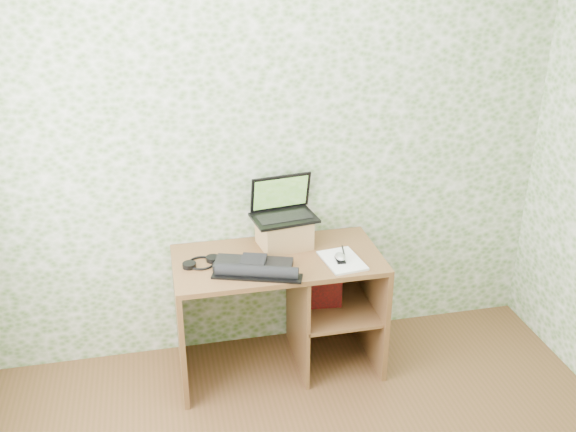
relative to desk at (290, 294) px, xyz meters
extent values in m
plane|color=silver|center=(-0.08, 0.28, 0.82)|extent=(3.50, 0.00, 3.50)
cube|color=brown|center=(-0.08, -0.03, 0.25)|extent=(1.20, 0.60, 0.03)
cube|color=brown|center=(-0.66, -0.03, -0.12)|extent=(0.03, 0.60, 0.72)
cube|color=brown|center=(0.51, -0.03, -0.12)|extent=(0.03, 0.60, 0.72)
cube|color=brown|center=(0.04, -0.03, -0.12)|extent=(0.02, 0.56, 0.72)
cube|color=brown|center=(0.27, -0.03, -0.10)|extent=(0.46, 0.56, 0.02)
cube|color=brown|center=(0.28, 0.26, -0.12)|extent=(0.48, 0.02, 0.72)
cube|color=#A38049|center=(-0.01, 0.12, 0.36)|extent=(0.32, 0.28, 0.17)
cube|color=black|center=(-0.01, 0.12, 0.45)|extent=(0.40, 0.30, 0.02)
cube|color=black|center=(-0.01, 0.11, 0.46)|extent=(0.33, 0.18, 0.00)
cube|color=black|center=(-0.01, 0.22, 0.57)|extent=(0.37, 0.11, 0.23)
cube|color=#204F16|center=(-0.01, 0.21, 0.57)|extent=(0.33, 0.09, 0.19)
cube|color=black|center=(-0.23, -0.11, 0.29)|extent=(0.46, 0.29, 0.03)
cube|color=black|center=(-0.23, -0.11, 0.30)|extent=(0.18, 0.18, 0.05)
cylinder|color=black|center=(-0.23, -0.22, 0.30)|extent=(0.45, 0.21, 0.07)
cube|color=black|center=(-0.23, -0.23, 0.27)|extent=(0.50, 0.25, 0.01)
torus|color=black|center=(-0.52, -0.01, 0.28)|extent=(0.20, 0.20, 0.01)
cylinder|color=black|center=(-0.58, -0.04, 0.28)|extent=(0.08, 0.08, 0.03)
cylinder|color=black|center=(-0.45, 0.01, 0.28)|extent=(0.08, 0.08, 0.03)
cube|color=white|center=(0.27, -0.15, 0.28)|extent=(0.24, 0.31, 0.01)
ellipsoid|color=silver|center=(0.26, -0.16, 0.30)|extent=(0.06, 0.10, 0.03)
cylinder|color=black|center=(0.30, -0.07, 0.29)|extent=(0.03, 0.14, 0.01)
cube|color=maroon|center=(0.20, -0.03, 0.04)|extent=(0.23, 0.09, 0.27)
camera|label=1|loc=(-0.71, -3.23, 2.01)|focal=40.00mm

